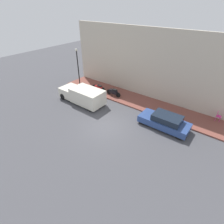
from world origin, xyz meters
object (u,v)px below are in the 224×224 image
(motorcycle_black, at_px, (114,92))
(streetlamp, at_px, (78,65))
(parked_car, at_px, (165,121))
(cafe_chair, at_px, (218,116))
(motorcycle_red, at_px, (99,88))
(delivery_van, at_px, (82,95))

(motorcycle_black, bearing_deg, streetlamp, 97.69)
(parked_car, distance_m, cafe_chair, 5.06)
(parked_car, bearing_deg, cafe_chair, -43.19)
(parked_car, height_order, motorcycle_red, parked_car)
(motorcycle_red, xyz_separation_m, motorcycle_black, (0.03, -2.18, 0.04))
(motorcycle_black, xyz_separation_m, streetlamp, (-0.65, 4.78, 2.40))
(delivery_van, xyz_separation_m, cafe_chair, (4.79, -12.30, -0.22))
(parked_car, xyz_separation_m, cafe_chair, (3.69, -3.46, 0.03))
(motorcycle_red, relative_size, cafe_chair, 2.18)
(delivery_van, bearing_deg, streetlamp, 50.19)
(motorcycle_red, distance_m, streetlamp, 3.62)
(cafe_chair, bearing_deg, delivery_van, 111.29)
(motorcycle_black, relative_size, cafe_chair, 2.09)
(delivery_van, height_order, motorcycle_black, delivery_van)
(delivery_van, bearing_deg, motorcycle_black, -32.44)
(streetlamp, bearing_deg, parked_car, -96.22)
(streetlamp, bearing_deg, motorcycle_red, -76.59)
(motorcycle_black, distance_m, cafe_chair, 10.53)
(parked_car, relative_size, motorcycle_black, 2.26)
(delivery_van, xyz_separation_m, motorcycle_red, (3.00, 0.26, -0.34))
(parked_car, xyz_separation_m, motorcycle_red, (1.89, 9.10, -0.09))
(motorcycle_red, distance_m, motorcycle_black, 2.18)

